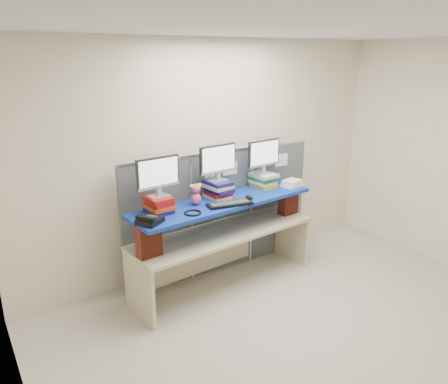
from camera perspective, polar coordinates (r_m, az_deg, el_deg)
room at (r=3.86m, az=14.09°, el=-1.21°), size 5.00×4.00×2.80m
cubicle_partition at (r=5.36m, az=-0.30°, el=-2.48°), size 2.60×0.06×1.53m
desk at (r=5.05m, az=0.00°, el=-6.53°), size 2.29×0.85×0.68m
brick_pier_left at (r=4.40m, az=-9.81°, el=-6.32°), size 0.25×0.15×0.33m
brick_pier_right at (r=5.53m, az=8.39°, el=-1.21°), size 0.25×0.15×0.33m
blue_board at (r=4.88m, az=0.00°, el=-1.35°), size 2.25×0.75×0.04m
book_stack_left at (r=4.54m, az=-8.52°, el=-1.63°), size 0.26×0.31×0.17m
book_stack_center at (r=4.93m, az=-0.76°, el=0.35°), size 0.29×0.34×0.20m
book_stack_right at (r=5.37m, az=5.15°, el=1.57°), size 0.28×0.32×0.17m
monitor_left at (r=4.45m, az=-8.61°, el=2.28°), size 0.48×0.15×0.42m
monitor_center at (r=4.84m, az=-0.80°, el=4.11°), size 0.48×0.15×0.42m
monitor_right at (r=5.29m, az=5.21°, el=4.88°), size 0.48×0.15×0.42m
keyboard at (r=4.72m, az=0.75°, el=-1.56°), size 0.52×0.25×0.03m
mouse at (r=4.94m, az=3.32°, el=-0.66°), size 0.08×0.12×0.04m
desk_phone at (r=4.27m, az=-9.73°, el=-3.64°), size 0.30×0.29×0.09m
headset at (r=4.48m, az=-4.09°, el=-2.71°), size 0.21×0.21×0.02m
plush_toy at (r=4.71m, az=-3.71°, el=-0.26°), size 0.14×0.10×0.24m
binder_stack at (r=5.43m, az=8.88°, el=1.11°), size 0.27×0.24×0.09m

